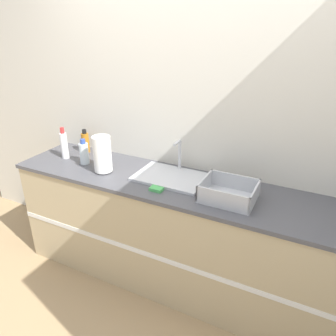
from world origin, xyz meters
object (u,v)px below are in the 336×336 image
(sink, at_px, (171,176))
(dish_rack, at_px, (228,194))
(bottle_amber, at_px, (85,142))
(bottle_white_spray, at_px, (64,145))
(bottle_clear, at_px, (84,153))
(paper_towel_roll, at_px, (102,154))

(sink, bearing_deg, dish_rack, -13.13)
(sink, height_order, bottle_amber, sink)
(bottle_white_spray, relative_size, bottle_clear, 1.28)
(sink, distance_m, paper_towel_roll, 0.55)
(sink, relative_size, bottle_white_spray, 1.94)
(bottle_clear, bearing_deg, bottle_white_spray, 174.93)
(sink, relative_size, paper_towel_roll, 1.81)
(sink, bearing_deg, bottle_white_spray, -176.74)
(paper_towel_roll, distance_m, bottle_amber, 0.48)
(paper_towel_roll, height_order, dish_rack, paper_towel_roll)
(paper_towel_roll, bearing_deg, bottle_white_spray, 170.11)
(sink, xyz_separation_m, paper_towel_roll, (-0.52, -0.14, 0.13))
(sink, xyz_separation_m, bottle_white_spray, (-0.98, -0.06, 0.10))
(bottle_clear, bearing_deg, dish_rack, -1.62)
(bottle_white_spray, bearing_deg, paper_towel_roll, -9.89)
(sink, height_order, dish_rack, sink)
(bottle_amber, bearing_deg, sink, -8.17)
(dish_rack, distance_m, bottle_amber, 1.41)
(bottle_white_spray, bearing_deg, bottle_amber, 69.71)
(sink, height_order, bottle_clear, sink)
(dish_rack, bearing_deg, bottle_clear, 178.38)
(sink, distance_m, bottle_white_spray, 0.99)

